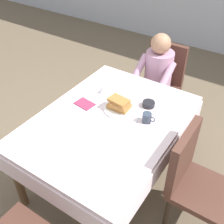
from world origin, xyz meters
name	(u,v)px	position (x,y,z in m)	size (l,w,h in m)	color
ground_plane	(109,176)	(0.00, 0.00, 0.00)	(14.00, 14.00, 0.00)	brown
dining_table_main	(108,128)	(0.00, 0.00, 0.65)	(1.12, 1.52, 0.74)	silver
chair_diner	(162,78)	(-0.04, 1.17, 0.53)	(0.44, 0.45, 0.93)	#4C2D23
diner_person	(157,74)	(-0.04, 1.01, 0.67)	(0.40, 0.43, 1.12)	#B2849E
chair_right_side	(192,177)	(0.77, 0.00, 0.53)	(0.45, 0.44, 0.93)	#4C2D23
plate_breakfast	(120,109)	(0.01, 0.17, 0.75)	(0.28, 0.28, 0.02)	white
breakfast_stack	(119,104)	(0.01, 0.16, 0.80)	(0.19, 0.15, 0.10)	#A36B33
cup_coffee	(147,118)	(0.28, 0.15, 0.78)	(0.11, 0.08, 0.08)	#333D4C
bowl_butter	(149,104)	(0.19, 0.35, 0.76)	(0.11, 0.11, 0.04)	black
syrup_pitcher	(102,89)	(-0.27, 0.30, 0.78)	(0.08, 0.08, 0.07)	silver
fork_left_of_plate	(101,104)	(-0.18, 0.15, 0.74)	(0.18, 0.01, 0.01)	silver
knife_right_of_plate	(138,118)	(0.20, 0.15, 0.74)	(0.20, 0.01, 0.01)	silver
spoon_near_edge	(95,132)	(0.00, -0.18, 0.74)	(0.15, 0.01, 0.01)	silver
napkin_folded	(85,104)	(-0.30, 0.06, 0.74)	(0.17, 0.12, 0.01)	#8C2D4C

